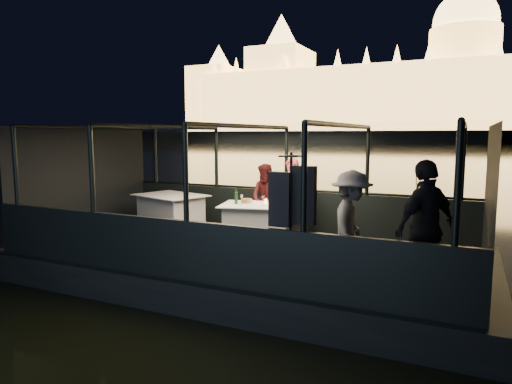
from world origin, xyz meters
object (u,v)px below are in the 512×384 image
at_px(dining_table_central, 257,223).
at_px(dining_table_aft, 171,213).
at_px(person_woman_coral, 291,200).
at_px(chair_port_right, 295,217).
at_px(chair_port_left, 269,213).
at_px(person_man_maroon, 266,199).
at_px(passenger_stripe, 351,223).
at_px(passenger_dark, 425,232).
at_px(wine_bottle, 236,196).
at_px(coat_stand, 291,226).

distance_m(dining_table_central, dining_table_aft, 2.27).
bearing_deg(person_woman_coral, dining_table_central, -92.95).
relative_size(dining_table_aft, chair_port_right, 1.55).
distance_m(dining_table_aft, chair_port_left, 2.25).
height_order(dining_table_aft, person_woman_coral, person_woman_coral).
relative_size(person_man_maroon, passenger_stripe, 0.93).
bearing_deg(dining_table_central, person_woman_coral, 67.45).
relative_size(dining_table_central, chair_port_left, 1.54).
xyz_separation_m(passenger_dark, wine_bottle, (-3.73, 1.68, 0.06)).
relative_size(dining_table_aft, person_woman_coral, 0.92).
relative_size(chair_port_left, chair_port_right, 0.95).
relative_size(person_man_maroon, passenger_dark, 0.83).
xyz_separation_m(person_man_maroon, wine_bottle, (-0.24, -0.97, 0.17)).
distance_m(chair_port_left, person_woman_coral, 0.56).
relative_size(person_woman_coral, wine_bottle, 5.58).
distance_m(person_man_maroon, wine_bottle, 1.01).
bearing_deg(person_woman_coral, chair_port_left, -148.60).
distance_m(dining_table_central, chair_port_left, 0.82).
height_order(dining_table_central, person_man_maroon, person_man_maroon).
xyz_separation_m(dining_table_central, passenger_dark, (3.31, -1.79, 0.47)).
relative_size(chair_port_right, wine_bottle, 3.33).
height_order(person_man_maroon, passenger_dark, passenger_dark).
xyz_separation_m(coat_stand, passenger_stripe, (0.63, 0.88, -0.05)).
bearing_deg(passenger_stripe, dining_table_central, 49.79).
height_order(person_woman_coral, passenger_stripe, passenger_stripe).
height_order(chair_port_right, passenger_dark, passenger_dark).
height_order(chair_port_right, person_woman_coral, person_woman_coral).
xyz_separation_m(dining_table_central, person_man_maroon, (-0.18, 0.86, 0.36)).
relative_size(chair_port_left, passenger_dark, 0.51).
bearing_deg(dining_table_aft, dining_table_central, -5.66).
relative_size(chair_port_left, wine_bottle, 3.16).
bearing_deg(person_woman_coral, person_man_maroon, -155.37).
xyz_separation_m(dining_table_aft, coat_stand, (3.88, -2.63, 0.51)).
relative_size(chair_port_right, person_woman_coral, 0.60).
bearing_deg(passenger_dark, chair_port_right, -96.41).
xyz_separation_m(passenger_stripe, passenger_dark, (1.06, -0.26, 0.00)).
xyz_separation_m(chair_port_left, passenger_dark, (3.39, -2.60, 0.40)).
xyz_separation_m(chair_port_left, person_man_maroon, (-0.09, 0.05, 0.30)).
xyz_separation_m(chair_port_left, coat_stand, (1.71, -3.22, 0.45)).
xyz_separation_m(dining_table_aft, passenger_stripe, (4.50, -1.75, 0.47)).
bearing_deg(passenger_dark, coat_stand, -35.02).
distance_m(dining_table_central, person_woman_coral, 1.05).
height_order(chair_port_left, passenger_stripe, passenger_stripe).
height_order(chair_port_left, person_woman_coral, person_woman_coral).
bearing_deg(chair_port_left, dining_table_aft, -147.67).
distance_m(chair_port_right, coat_stand, 3.22).
bearing_deg(coat_stand, person_woman_coral, 110.51).
height_order(dining_table_aft, wine_bottle, wine_bottle).
distance_m(chair_port_left, passenger_dark, 4.29).
bearing_deg(passenger_stripe, coat_stand, 138.61).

